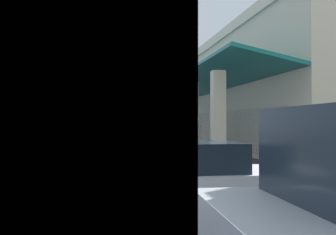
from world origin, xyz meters
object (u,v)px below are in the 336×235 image
(transit_bus, at_px, (110,123))
(potted_palm, at_px, (171,138))
(parked_sedan_white, at_px, (181,180))
(pedestrian, at_px, (75,147))

(transit_bus, distance_m, potted_palm, 9.11)
(parked_sedan_white, relative_size, potted_palm, 1.75)
(transit_bus, bearing_deg, potted_palm, 146.63)
(transit_bus, height_order, potted_palm, transit_bus)
(parked_sedan_white, xyz_separation_m, potted_palm, (-24.06, 3.84, -0.11))
(pedestrian, relative_size, potted_palm, 0.68)
(potted_palm, bearing_deg, transit_bus, -33.37)
(transit_bus, relative_size, parked_sedan_white, 2.54)
(parked_sedan_white, height_order, pedestrian, pedestrian)
(parked_sedan_white, bearing_deg, pedestrian, -160.89)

